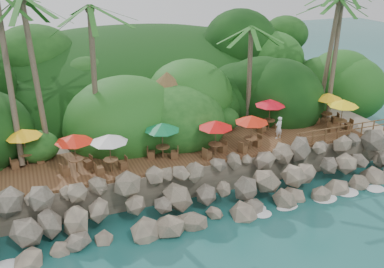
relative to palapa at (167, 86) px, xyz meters
name	(u,v)px	position (x,y,z in m)	size (l,w,h in m)	color
ground	(229,222)	(0.42, -9.93, -5.79)	(140.00, 140.00, 0.00)	#19514F
land_base	(151,119)	(0.42, 6.07, -4.74)	(32.00, 25.20, 2.10)	gray
jungle_hill	(131,105)	(0.42, 13.57, -5.79)	(44.80, 28.00, 15.40)	#143811
seawall	(215,189)	(0.42, -7.93, -4.64)	(29.00, 4.00, 2.30)	gray
terrace	(192,150)	(0.42, -3.93, -3.59)	(26.00, 5.00, 0.20)	brown
jungle_foliage	(155,133)	(0.42, 5.07, -5.79)	(44.00, 16.00, 12.00)	#143811
foam_line	(227,219)	(0.42, -9.63, -5.76)	(25.20, 0.80, 0.06)	white
palms	(190,2)	(1.38, -1.23, 6.10)	(30.40, 6.78, 11.90)	brown
palapa	(167,86)	(0.00, 0.00, 0.00)	(5.00, 5.00, 4.60)	brown
dining_clusters	(197,121)	(0.72, -4.15, -1.41)	(24.90, 5.52, 2.51)	brown
railing	(344,130)	(11.53, -6.28, -2.88)	(8.30, 0.10, 1.00)	brown
waiter	(279,128)	(7.00, -4.57, -2.65)	(0.61, 0.40, 1.68)	white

